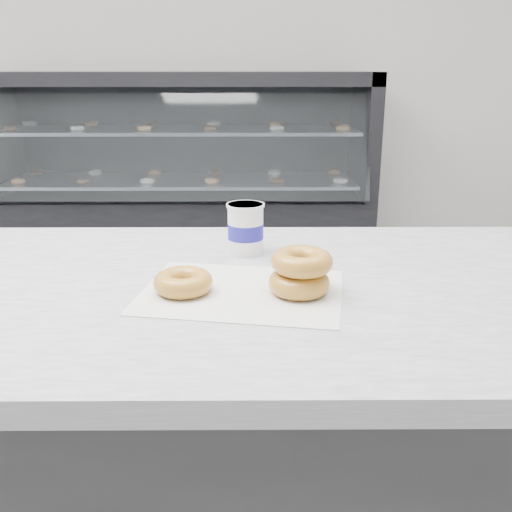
{
  "coord_description": "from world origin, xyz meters",
  "views": [
    {
      "loc": [
        0.45,
        -1.56,
        1.27
      ],
      "look_at": [
        0.46,
        -0.62,
        0.96
      ],
      "focal_mm": 40.0,
      "sensor_mm": 36.0,
      "label": 1
    }
  ],
  "objects": [
    {
      "name": "donut_stack",
      "position": [
        0.53,
        -0.65,
        0.94
      ],
      "size": [
        0.14,
        0.14,
        0.07
      ],
      "color": "gold",
      "rests_on": "wax_paper"
    },
    {
      "name": "counter",
      "position": [
        0.0,
        -0.6,
        0.45
      ],
      "size": [
        3.06,
        0.76,
        0.9
      ],
      "color": "#333335",
      "rests_on": "ground"
    },
    {
      "name": "display_case",
      "position": [
        0.0,
        2.12,
        0.49
      ],
      "size": [
        2.4,
        0.74,
        1.25
      ],
      "color": "black",
      "rests_on": "ground"
    },
    {
      "name": "wax_paper",
      "position": [
        0.43,
        -0.64,
        0.9
      ],
      "size": [
        0.38,
        0.31,
        0.0
      ],
      "primitive_type": "cube",
      "rotation": [
        0.0,
        0.0,
        -0.17
      ],
      "color": "silver",
      "rests_on": "counter"
    },
    {
      "name": "ground",
      "position": [
        0.0,
        0.0,
        0.0
      ],
      "size": [
        5.0,
        5.0,
        0.0
      ],
      "primitive_type": "plane",
      "color": "gray",
      "rests_on": "ground"
    },
    {
      "name": "coffee_cup",
      "position": [
        0.44,
        -0.42,
        0.95
      ],
      "size": [
        0.08,
        0.08,
        0.1
      ],
      "rotation": [
        0.0,
        0.0,
        -0.0
      ],
      "color": "white",
      "rests_on": "counter"
    },
    {
      "name": "donut_single",
      "position": [
        0.33,
        -0.65,
        0.92
      ],
      "size": [
        0.13,
        0.13,
        0.04
      ],
      "primitive_type": "torus",
      "rotation": [
        0.0,
        0.0,
        0.31
      ],
      "color": "gold",
      "rests_on": "wax_paper"
    }
  ]
}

